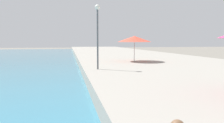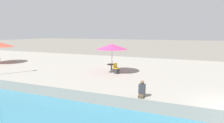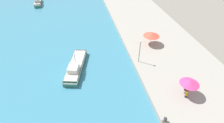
# 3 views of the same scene
# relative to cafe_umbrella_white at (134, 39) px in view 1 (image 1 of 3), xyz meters

# --- Properties ---
(quay_promenade) EXTENTS (16.00, 90.00, 0.76)m
(quay_promenade) POSITION_rel_cafe_umbrella_white_xyz_m (2.60, 13.76, -2.61)
(quay_promenade) COLOR gray
(quay_promenade) RESTS_ON ground_plane
(cafe_umbrella_white) EXTENTS (3.38, 3.38, 2.52)m
(cafe_umbrella_white) POSITION_rel_cafe_umbrella_white_xyz_m (0.00, 0.00, 0.00)
(cafe_umbrella_white) COLOR #B7B7B7
(cafe_umbrella_white) RESTS_ON quay_promenade
(lamppost) EXTENTS (0.36, 0.36, 4.56)m
(lamppost) POSITION_rel_cafe_umbrella_white_xyz_m (-4.38, -5.43, 0.87)
(lamppost) COLOR #565B60
(lamppost) RESTS_ON quay_promenade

